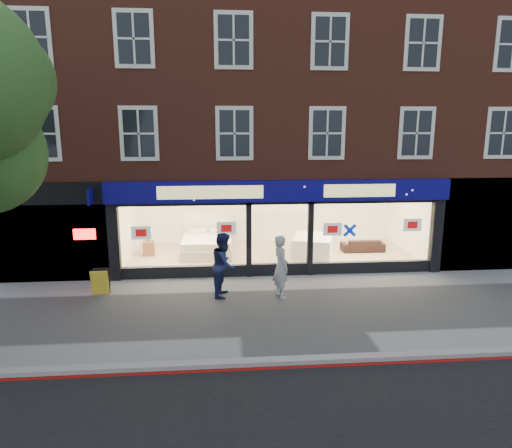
{
  "coord_description": "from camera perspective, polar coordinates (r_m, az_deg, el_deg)",
  "views": [
    {
      "loc": [
        -2.05,
        -11.83,
        5.03
      ],
      "look_at": [
        -0.85,
        2.5,
        1.93
      ],
      "focal_mm": 32.0,
      "sensor_mm": 36.0,
      "label": 1
    }
  ],
  "objects": [
    {
      "name": "pedestrian_blue",
      "position": [
        13.74,
        -3.99,
        -5.08
      ],
      "size": [
        0.89,
        1.06,
        1.94
      ],
      "primitive_type": "imported",
      "rotation": [
        0.0,
        0.0,
        1.39
      ],
      "color": "#192048",
      "rests_on": "ground"
    },
    {
      "name": "bedside_table",
      "position": [
        18.27,
        -13.25,
        -2.94
      ],
      "size": [
        0.5,
        0.5,
        0.55
      ],
      "primitive_type": "cube",
      "rotation": [
        0.0,
        0.0,
        0.12
      ],
      "color": "brown",
      "rests_on": "showroom_floor"
    },
    {
      "name": "kerb_line",
      "position": [
        10.28,
        7.7,
        -17.23
      ],
      "size": [
        60.0,
        0.1,
        0.01
      ],
      "primitive_type": "cube",
      "color": "#8C0A07",
      "rests_on": "ground"
    },
    {
      "name": "building",
      "position": [
        18.95,
        1.47,
        17.11
      ],
      "size": [
        19.0,
        8.26,
        10.3
      ],
      "color": "brown",
      "rests_on": "ground"
    },
    {
      "name": "sofa",
      "position": [
        18.83,
        13.18,
        -2.58
      ],
      "size": [
        1.7,
        0.67,
        0.5
      ],
      "primitive_type": "imported",
      "rotation": [
        0.0,
        0.0,
        3.14
      ],
      "color": "black",
      "rests_on": "showroom_floor"
    },
    {
      "name": "mattress_stack",
      "position": [
        18.02,
        7.08,
        -2.64
      ],
      "size": [
        1.92,
        2.17,
        0.72
      ],
      "rotation": [
        0.0,
        0.0,
        -0.3
      ],
      "color": "white",
      "rests_on": "showroom_floor"
    },
    {
      "name": "kerb_stone",
      "position": [
        10.43,
        7.46,
        -16.44
      ],
      "size": [
        60.0,
        0.25,
        0.12
      ],
      "primitive_type": "cube",
      "color": "gray",
      "rests_on": "ground"
    },
    {
      "name": "pedestrian_grey",
      "position": [
        13.6,
        3.12,
        -5.34
      ],
      "size": [
        0.61,
        0.78,
        1.9
      ],
      "primitive_type": "imported",
      "rotation": [
        0.0,
        0.0,
        1.82
      ],
      "color": "#A4A6AB",
      "rests_on": "ground"
    },
    {
      "name": "showroom_floor",
      "position": [
        17.91,
        1.99,
        -4.0
      ],
      "size": [
        11.0,
        4.5,
        0.1
      ],
      "primitive_type": "cube",
      "color": "tan",
      "rests_on": "ground"
    },
    {
      "name": "a_board",
      "position": [
        14.72,
        -18.85,
        -6.86
      ],
      "size": [
        0.54,
        0.37,
        0.8
      ],
      "primitive_type": "cube",
      "rotation": [
        0.0,
        0.0,
        0.07
      ],
      "color": "yellow",
      "rests_on": "ground"
    },
    {
      "name": "ground",
      "position": [
        13.02,
        4.74,
        -10.62
      ],
      "size": [
        120.0,
        120.0,
        0.0
      ],
      "primitive_type": "plane",
      "color": "gray",
      "rests_on": "ground"
    },
    {
      "name": "display_bed",
      "position": [
        18.09,
        -6.11,
        -2.49
      ],
      "size": [
        2.07,
        2.47,
        1.37
      ],
      "rotation": [
        0.0,
        0.0,
        -0.03
      ],
      "color": "beige",
      "rests_on": "showroom_floor"
    }
  ]
}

